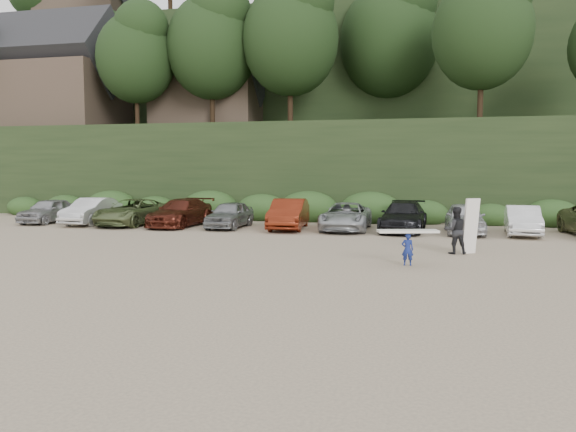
# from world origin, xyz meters

# --- Properties ---
(ground) EXTENTS (120.00, 120.00, 0.00)m
(ground) POSITION_xyz_m (0.00, 0.00, 0.00)
(ground) COLOR tan
(ground) RESTS_ON ground
(hillside_backdrop) EXTENTS (90.00, 41.50, 28.00)m
(hillside_backdrop) POSITION_xyz_m (-0.26, 35.93, 11.22)
(hillside_backdrop) COLOR black
(hillside_backdrop) RESTS_ON ground
(parked_cars) EXTENTS (38.94, 6.04, 1.59)m
(parked_cars) POSITION_xyz_m (2.57, 9.95, 0.74)
(parked_cars) COLOR #97989C
(parked_cars) RESTS_ON ground
(child_surfer) EXTENTS (2.03, 1.02, 1.17)m
(child_surfer) POSITION_xyz_m (3.87, 0.25, 0.80)
(child_surfer) COLOR navy
(child_surfer) RESTS_ON ground
(adult_surfer) EXTENTS (1.36, 0.83, 2.07)m
(adult_surfer) POSITION_xyz_m (5.58, 3.20, 0.89)
(adult_surfer) COLOR black
(adult_surfer) RESTS_ON ground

